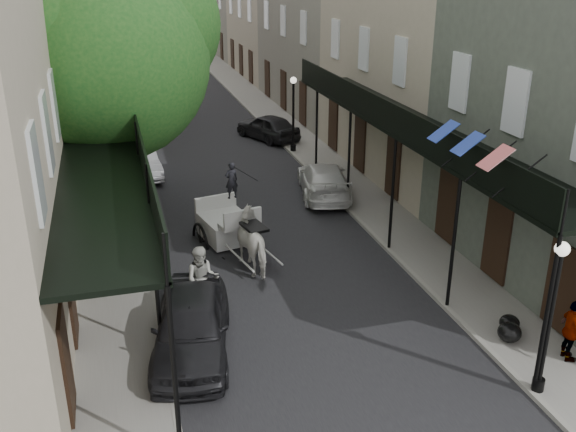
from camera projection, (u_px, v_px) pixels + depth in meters
ground at (338, 373)px, 15.43m from camera, size 140.00×140.00×0.00m
road at (207, 148)px, 33.25m from camera, size 8.00×90.00×0.01m
sidewalk_left at (107, 155)px, 31.97m from camera, size 2.20×90.00×0.12m
sidewalk_right at (299, 140)px, 34.48m from camera, size 2.20×90.00×0.12m
building_row_left at (32, 29)px, 38.01m from camera, size 5.00×80.00×10.50m
building_row_right at (308, 21)px, 42.33m from camera, size 5.00×80.00×10.50m
gallery_left at (109, 147)px, 18.91m from camera, size 2.20×18.05×4.88m
gallery_right at (406, 126)px, 21.32m from camera, size 2.20×18.05×4.88m
tree_near at (117, 48)px, 20.99m from camera, size 7.31×6.80×9.63m
tree_far at (109, 26)px, 33.69m from camera, size 6.45×6.00×8.61m
lamppost_right_near at (550, 317)px, 13.90m from camera, size 0.32×0.32×3.71m
lamppost_left at (141, 220)px, 18.97m from camera, size 0.32×0.32×3.71m
lamppost_right_far at (293, 113)px, 31.72m from camera, size 0.32×0.32×3.71m
horse at (256, 242)px, 20.27m from camera, size 1.42×2.32×1.82m
carriage at (221, 205)px, 22.50m from camera, size 2.20×2.95×3.05m
pedestrian_walking at (202, 279)px, 17.79m from camera, size 1.06×0.90×1.93m
pedestrian_sidewalk_left at (87, 178)px, 25.59m from camera, size 1.36×1.08×1.85m
pedestrian_sidewalk_right at (572, 331)px, 15.45m from camera, size 0.61×1.01×1.60m
car_left_near at (191, 325)px, 15.95m from camera, size 2.70×4.86×1.56m
car_left_mid at (139, 161)px, 28.95m from camera, size 1.91×4.26×1.36m
car_left_far at (124, 95)px, 42.25m from camera, size 3.35×5.54×1.44m
car_right_near at (324, 180)px, 26.53m from camera, size 2.85×5.00×1.37m
car_right_far at (268, 127)px, 34.61m from camera, size 3.15×4.41×1.39m
trash_bags at (509, 329)px, 16.58m from camera, size 0.87×1.02×0.52m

